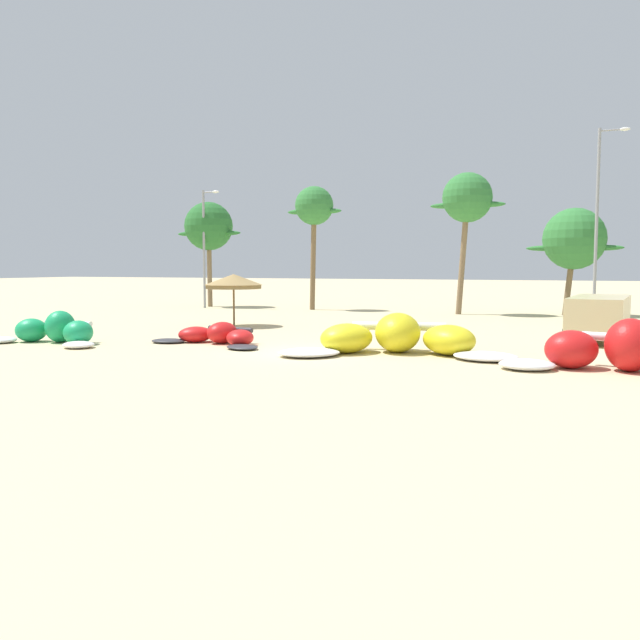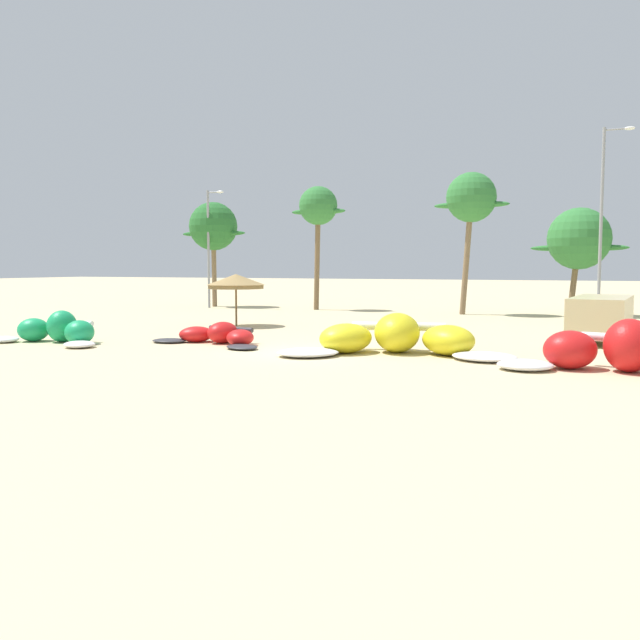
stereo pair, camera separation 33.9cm
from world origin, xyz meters
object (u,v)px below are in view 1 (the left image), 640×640
at_px(kite_left, 218,336).
at_px(palm_left_of_gap, 467,199).
at_px(palm_leftmost, 209,227).
at_px(kite_far_left, 55,331).
at_px(parked_van, 599,315).
at_px(kite_left_of_center, 397,338).
at_px(lamppost_west, 205,243).
at_px(palm_center_left, 574,239).
at_px(lamppost_west_center, 599,216).
at_px(beach_umbrella_near_van, 234,281).
at_px(kite_center, 627,353).
at_px(palm_left, 314,208).

relative_size(kite_left, palm_left_of_gap, 0.60).
distance_m(palm_leftmost, palm_left_of_gap, 19.59).
xyz_separation_m(kite_far_left, parked_van, (20.27, 9.04, 0.60)).
relative_size(kite_far_left, kite_left_of_center, 0.69).
xyz_separation_m(kite_far_left, lamppost_west, (-6.27, 21.51, 4.30)).
bearing_deg(palm_center_left, lamppost_west_center, -68.99).
relative_size(kite_far_left, beach_umbrella_near_van, 1.89).
relative_size(kite_far_left, lamppost_west_center, 0.52).
xyz_separation_m(palm_left_of_gap, lamppost_west_center, (7.70, -1.72, -1.35)).
xyz_separation_m(kite_left, lamppost_west_center, (14.10, 18.26, 5.62)).
relative_size(kite_left, lamppost_west, 0.63).
bearing_deg(palm_leftmost, kite_left_of_center, -45.74).
distance_m(kite_left_of_center, lamppost_west_center, 20.35).
xyz_separation_m(kite_left, palm_left_of_gap, (6.40, 19.98, 6.97)).
distance_m(kite_center, beach_umbrella_near_van, 20.06).
height_order(beach_umbrella_near_van, lamppost_west, lamppost_west).
xyz_separation_m(palm_left_of_gap, lamppost_west, (-18.88, -0.67, -2.50)).
bearing_deg(palm_leftmost, lamppost_west_center, -5.48).
height_order(beach_umbrella_near_van, palm_leftmost, palm_leftmost).
bearing_deg(beach_umbrella_near_van, kite_center, -26.34).
bearing_deg(parked_van, palm_center_left, 94.94).
bearing_deg(palm_left, lamppost_west_center, -7.00).
relative_size(kite_left, palm_center_left, 0.80).
distance_m(palm_leftmost, lamppost_west, 2.11).
xyz_separation_m(kite_left_of_center, lamppost_west_center, (6.71, 18.44, 5.40)).
bearing_deg(lamppost_west_center, palm_left_of_gap, 167.44).
bearing_deg(palm_center_left, lamppost_west, -174.61).
bearing_deg(palm_leftmost, palm_center_left, 1.81).
bearing_deg(kite_left, palm_left_of_gap, 72.23).
height_order(kite_left, parked_van, parked_van).
distance_m(kite_left, palm_center_left, 25.57).
bearing_deg(beach_umbrella_near_van, kite_left_of_center, -34.32).
distance_m(beach_umbrella_near_van, palm_leftmost, 17.37).
bearing_deg(lamppost_west_center, palm_left, 173.00).
relative_size(kite_center, palm_left_of_gap, 0.77).
distance_m(kite_center, lamppost_west, 34.63).
bearing_deg(lamppost_west, lamppost_west_center, -2.26).
xyz_separation_m(kite_left, lamppost_west, (-12.48, 19.31, 4.47)).
bearing_deg(palm_left, parked_van, -36.67).
bearing_deg(lamppost_west_center, palm_center_left, 111.01).
relative_size(beach_umbrella_near_van, palm_center_left, 0.44).
bearing_deg(palm_leftmost, kite_left, -57.84).
bearing_deg(palm_left_of_gap, kite_far_left, -119.62).
relative_size(kite_center, beach_umbrella_near_van, 2.33).
bearing_deg(palm_left_of_gap, kite_center, -69.21).
bearing_deg(beach_umbrella_near_van, palm_center_left, 42.34).
relative_size(kite_center, palm_left, 0.80).
bearing_deg(palm_center_left, kite_far_left, -128.48).
distance_m(beach_umbrella_near_van, palm_left_of_gap, 16.86).
bearing_deg(kite_left, kite_center, -6.92).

